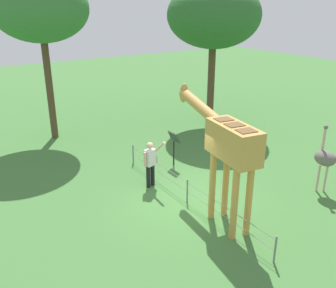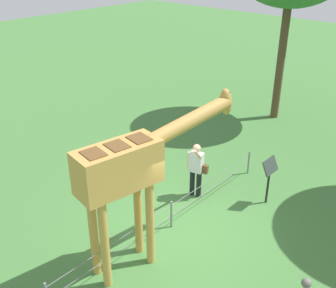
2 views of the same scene
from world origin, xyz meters
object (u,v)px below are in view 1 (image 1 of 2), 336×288
giraffe (226,143)px  tree_northeast (40,9)px  visitor (151,162)px  tree_east (214,16)px  ostrich (325,158)px  info_sign (174,141)px

giraffe → tree_northeast: 10.09m
giraffe → tree_northeast: bearing=10.9°
visitor → tree_east: bearing=-54.5°
tree_east → tree_northeast: tree_northeast is taller
tree_east → tree_northeast: size_ratio=0.97×
giraffe → ostrich: 4.02m
ostrich → tree_east: bearing=-12.5°
giraffe → visitor: bearing=12.4°
tree_northeast → ostrich: bearing=-150.4°
tree_east → info_sign: tree_east is taller
giraffe → info_sign: 4.24m
giraffe → visitor: giraffe is taller
giraffe → tree_east: 9.57m
info_sign → tree_northeast: bearing=27.0°
visitor → ostrich: size_ratio=0.75×
giraffe → info_sign: giraffe is taller
tree_east → ostrich: bearing=167.5°
ostrich → info_sign: 5.23m
tree_northeast → info_sign: (-5.52, -2.81, -4.58)m
tree_northeast → giraffe: bearing=-169.1°
tree_east → info_sign: size_ratio=5.12×
ostrich → tree_northeast: (9.92, 5.63, 4.35)m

